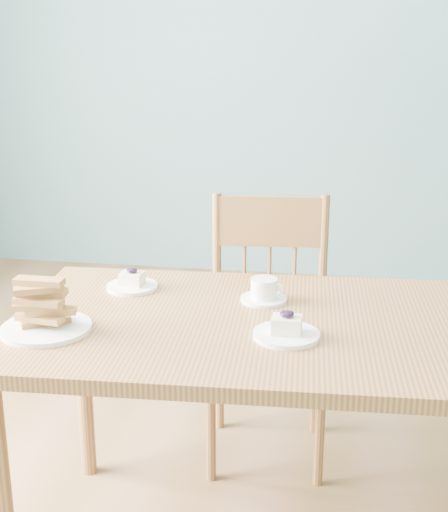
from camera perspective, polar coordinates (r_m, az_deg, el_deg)
The scene contains 6 objects.
dining_table at distance 1.76m, azimuth 3.34°, elevation -7.19°, with size 1.28×0.77×0.67m.
dining_chair at distance 2.30m, azimuth 3.52°, elevation -5.80°, with size 0.42×0.40×0.85m.
cheesecake_plate_near at distance 1.64m, azimuth 5.02°, elevation -5.96°, with size 0.15×0.15×0.06m.
cheesecake_plate_far at distance 1.96m, azimuth -7.36°, elevation -2.17°, with size 0.14×0.14×0.06m.
coffee_cup at distance 1.86m, azimuth 3.24°, elevation -2.85°, with size 0.12×0.12×0.06m.
biscotti_plate at distance 1.71m, azimuth -14.12°, elevation -4.45°, with size 0.21×0.21×0.13m.
Camera 1 is at (-0.20, -1.48, 1.33)m, focal length 50.00 mm.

